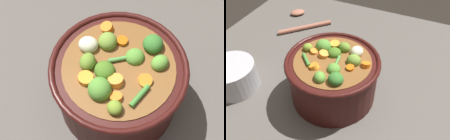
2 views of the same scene
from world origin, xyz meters
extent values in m
plane|color=#514C47|center=(0.00, 0.00, 0.00)|extent=(1.10, 1.10, 0.00)
cylinder|color=#38110F|center=(0.00, 0.00, 0.07)|extent=(0.25, 0.25, 0.13)
torus|color=#38110F|center=(0.00, 0.00, 0.13)|extent=(0.26, 0.26, 0.01)
cylinder|color=brown|center=(0.00, 0.00, 0.07)|extent=(0.21, 0.21, 0.13)
ellipsoid|color=#549233|center=(0.03, 0.02, 0.14)|extent=(0.05, 0.05, 0.03)
ellipsoid|color=#539034|center=(-0.04, -0.05, 0.14)|extent=(0.05, 0.05, 0.04)
ellipsoid|color=#477320|center=(-0.03, -0.01, 0.14)|extent=(0.05, 0.05, 0.03)
ellipsoid|color=olive|center=(-0.02, 0.05, 0.14)|extent=(0.04, 0.04, 0.03)
ellipsoid|color=#5D9836|center=(0.08, 0.00, 0.14)|extent=(0.05, 0.04, 0.03)
ellipsoid|color=olive|center=(-0.06, 0.01, 0.14)|extent=(0.04, 0.04, 0.03)
ellipsoid|color=#35732B|center=(0.07, 0.04, 0.14)|extent=(0.05, 0.05, 0.03)
ellipsoid|color=olive|center=(-0.01, -0.08, 0.14)|extent=(0.04, 0.04, 0.02)
cylinder|color=orange|center=(0.04, -0.03, 0.14)|extent=(0.03, 0.03, 0.02)
cylinder|color=orange|center=(-0.02, 0.09, 0.14)|extent=(0.03, 0.03, 0.02)
cylinder|color=#DB5F0D|center=(0.01, 0.06, 0.14)|extent=(0.02, 0.02, 0.01)
cylinder|color=orange|center=(-0.01, -0.03, 0.14)|extent=(0.03, 0.04, 0.02)
cylinder|color=orange|center=(-0.06, -0.02, 0.14)|extent=(0.03, 0.03, 0.02)
cylinder|color=orange|center=(-0.01, -0.06, 0.14)|extent=(0.03, 0.03, 0.02)
ellipsoid|color=beige|center=(-0.05, 0.05, 0.14)|extent=(0.05, 0.04, 0.03)
cylinder|color=#408232|center=(0.03, -0.06, 0.14)|extent=(0.04, 0.04, 0.01)
cylinder|color=#4E9040|center=(0.00, 0.01, 0.14)|extent=(0.04, 0.01, 0.01)
ellipsoid|color=#9D5F4A|center=(-0.36, -0.35, 0.01)|extent=(0.08, 0.08, 0.02)
cylinder|color=#9D5F4A|center=(-0.27, -0.26, 0.01)|extent=(0.17, 0.17, 0.02)
cylinder|color=#ADADB2|center=(0.10, -0.29, 0.04)|extent=(0.15, 0.15, 0.09)
camera|label=1|loc=(-0.04, -0.31, 0.66)|focal=53.49mm
camera|label=2|loc=(0.43, 0.21, 0.56)|focal=38.05mm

